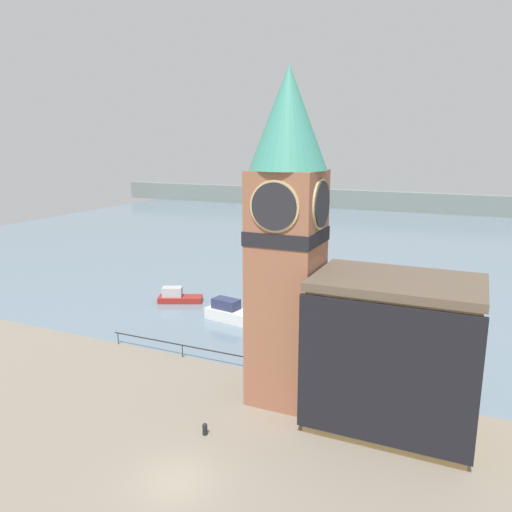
{
  "coord_description": "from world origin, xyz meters",
  "views": [
    {
      "loc": [
        13.12,
        -19.08,
        17.24
      ],
      "look_at": [
        0.99,
        7.98,
        10.51
      ],
      "focal_mm": 35.0,
      "sensor_mm": 36.0,
      "label": 1
    }
  ],
  "objects_px": {
    "boat_far": "(178,297)",
    "mooring_bollard_near": "(205,428)",
    "clock_tower": "(287,232)",
    "pier_building": "(393,354)",
    "boat_near": "(233,313)"
  },
  "relations": [
    {
      "from": "boat_far",
      "to": "mooring_bollard_near",
      "type": "relative_size",
      "value": 6.73
    },
    {
      "from": "clock_tower",
      "to": "mooring_bollard_near",
      "type": "xyz_separation_m",
      "value": [
        -2.77,
        -6.29,
        -11.21
      ]
    },
    {
      "from": "boat_far",
      "to": "mooring_bollard_near",
      "type": "bearing_deg",
      "value": -77.4
    },
    {
      "from": "boat_far",
      "to": "pier_building",
      "type": "bearing_deg",
      "value": -55.11
    },
    {
      "from": "pier_building",
      "to": "boat_far",
      "type": "xyz_separation_m",
      "value": [
        -25.67,
        15.62,
        -4.16
      ]
    },
    {
      "from": "boat_near",
      "to": "mooring_bollard_near",
      "type": "relative_size",
      "value": 8.36
    },
    {
      "from": "mooring_bollard_near",
      "to": "clock_tower",
      "type": "bearing_deg",
      "value": 66.27
    },
    {
      "from": "clock_tower",
      "to": "boat_near",
      "type": "relative_size",
      "value": 3.45
    },
    {
      "from": "clock_tower",
      "to": "boat_far",
      "type": "height_order",
      "value": "clock_tower"
    },
    {
      "from": "boat_near",
      "to": "boat_far",
      "type": "xyz_separation_m",
      "value": [
        -8.3,
        2.83,
        -0.17
      ]
    },
    {
      "from": "pier_building",
      "to": "boat_near",
      "type": "distance_m",
      "value": 21.93
    },
    {
      "from": "pier_building",
      "to": "mooring_bollard_near",
      "type": "height_order",
      "value": "pier_building"
    },
    {
      "from": "boat_far",
      "to": "mooring_bollard_near",
      "type": "distance_m",
      "value": 26.51
    },
    {
      "from": "pier_building",
      "to": "boat_near",
      "type": "relative_size",
      "value": 1.55
    },
    {
      "from": "boat_near",
      "to": "mooring_bollard_near",
      "type": "bearing_deg",
      "value": -58.45
    }
  ]
}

